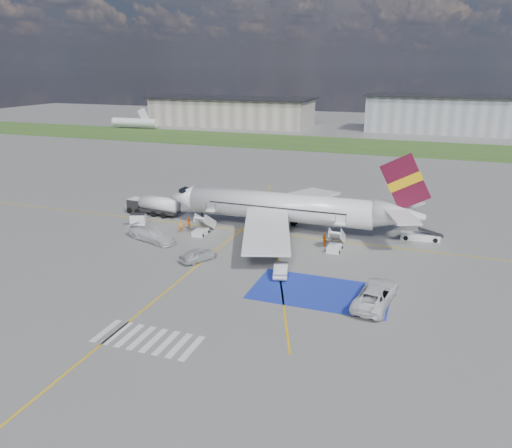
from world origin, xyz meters
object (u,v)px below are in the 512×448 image
object	(u,v)px
gpu_cart	(138,220)
van_white_a	(376,291)
car_silver_a	(198,255)
belt_loader	(420,237)
airliner	(290,208)
van_white_b	(152,233)
car_silver_b	(281,269)
fuel_tanker	(154,207)

from	to	relation	value
gpu_cart	van_white_a	xyz separation A→B (m)	(35.40, -13.51, 0.43)
car_silver_a	belt_loader	bearing A→B (deg)	-117.85
airliner	van_white_a	bearing A→B (deg)	-52.74
van_white_b	van_white_a	bearing A→B (deg)	-86.94
airliner	van_white_b	distance (m)	19.05
gpu_cart	car_silver_b	size ratio (longest dim) A/B	0.57
airliner	gpu_cart	world-z (taller)	airliner
belt_loader	van_white_b	xyz separation A→B (m)	(-33.47, -12.54, 0.74)
belt_loader	car_silver_a	size ratio (longest dim) A/B	1.19
airliner	car_silver_a	bearing A→B (deg)	-115.99
airliner	belt_loader	size ratio (longest dim) A/B	6.71
van_white_b	belt_loader	bearing A→B (deg)	-50.79
belt_loader	car_silver_b	size ratio (longest dim) A/B	1.26
fuel_tanker	van_white_a	world-z (taller)	fuel_tanker
airliner	van_white_a	size ratio (longest dim) A/B	5.59
car_silver_b	van_white_a	size ratio (longest dim) A/B	0.66
car_silver_b	gpu_cart	bearing A→B (deg)	-35.61
gpu_cart	car_silver_b	distance (m)	26.70
car_silver_a	airliner	bearing A→B (deg)	-88.39
gpu_cart	belt_loader	xyz separation A→B (m)	(38.79, 7.44, -0.41)
car_silver_a	van_white_a	size ratio (longest dim) A/B	0.70
belt_loader	van_white_b	distance (m)	35.74
fuel_tanker	van_white_b	distance (m)	12.24
airliner	car_silver_b	world-z (taller)	airliner
fuel_tanker	van_white_b	size ratio (longest dim) A/B	1.52
airliner	van_white_a	world-z (taller)	airliner
airliner	gpu_cart	xyz separation A→B (m)	(-21.30, -5.03, -2.58)
car_silver_a	car_silver_b	xyz separation A→B (m)	(10.49, -0.62, -0.07)
gpu_cart	van_white_b	distance (m)	7.38
fuel_tanker	belt_loader	size ratio (longest dim) A/B	1.61
car_silver_b	airliner	bearing A→B (deg)	-90.66
fuel_tanker	car_silver_a	xyz separation A→B (m)	(14.90, -15.05, -0.46)
gpu_cart	van_white_b	bearing A→B (deg)	-63.58
airliner	car_silver_a	size ratio (longest dim) A/B	8.01
gpu_cart	van_white_b	xyz separation A→B (m)	(5.33, -5.10, 0.33)
airliner	fuel_tanker	world-z (taller)	airliner
car_silver_b	van_white_a	bearing A→B (deg)	148.88
car_silver_a	van_white_a	world-z (taller)	van_white_a
gpu_cart	airliner	bearing A→B (deg)	-6.54
gpu_cart	fuel_tanker	bearing A→B (deg)	77.11
belt_loader	van_white_a	distance (m)	21.24
fuel_tanker	car_silver_b	distance (m)	29.85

